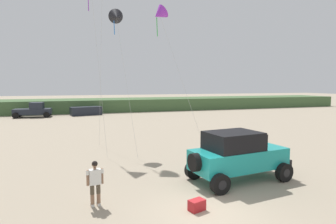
{
  "coord_description": "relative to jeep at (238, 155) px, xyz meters",
  "views": [
    {
      "loc": [
        -4.11,
        -8.45,
        4.37
      ],
      "look_at": [
        -0.42,
        3.08,
        3.18
      ],
      "focal_mm": 30.1,
      "sensor_mm": 36.0,
      "label": 1
    }
  ],
  "objects": [
    {
      "name": "dune_ridge",
      "position": [
        -3.63,
        36.59,
        -0.22
      ],
      "size": [
        90.0,
        8.01,
        1.96
      ],
      "primitive_type": "cube",
      "color": "#426038",
      "rests_on": "ground_plane"
    },
    {
      "name": "cooler_box",
      "position": [
        -2.99,
        -2.28,
        -1.01
      ],
      "size": [
        0.65,
        0.52,
        0.38
      ],
      "primitive_type": "cube",
      "rotation": [
        0.0,
        0.0,
        0.33
      ],
      "color": "#B21E23",
      "rests_on": "ground_plane"
    },
    {
      "name": "distant_pickup",
      "position": [
        -12.51,
        30.11,
        -0.26
      ],
      "size": [
        4.7,
        2.61,
        1.98
      ],
      "color": "#1E232D",
      "rests_on": "ground_plane"
    },
    {
      "name": "person_watching",
      "position": [
        -6.33,
        -0.85,
        -0.26
      ],
      "size": [
        0.62,
        0.34,
        1.67
      ],
      "color": "#8C664C",
      "rests_on": "ground_plane"
    },
    {
      "name": "kite_white_parafoil",
      "position": [
        -4.19,
        8.75,
        7.72
      ],
      "size": [
        1.14,
        4.26,
        9.48
      ],
      "color": "black",
      "rests_on": "ground_plane"
    },
    {
      "name": "kite_blue_swept",
      "position": [
        -1.81,
        6.49,
        7.55
      ],
      "size": [
        3.08,
        2.7,
        9.41
      ],
      "color": "purple",
      "rests_on": "ground_plane"
    },
    {
      "name": "jeep",
      "position": [
        0.0,
        0.0,
        0.0
      ],
      "size": [
        4.98,
        2.92,
        2.26
      ],
      "color": "teal",
      "rests_on": "ground_plane"
    },
    {
      "name": "distant_sedan",
      "position": [
        -5.79,
        30.67,
        -0.6
      ],
      "size": [
        4.47,
        2.57,
        1.2
      ],
      "primitive_type": "cube",
      "rotation": [
        0.0,
        0.0,
        0.22
      ],
      "color": "#1E232D",
      "rests_on": "ground_plane"
    },
    {
      "name": "ground_plane",
      "position": [
        -2.71,
        -2.5,
        -1.2
      ],
      "size": [
        220.0,
        220.0,
        0.0
      ],
      "primitive_type": "plane",
      "color": "gray"
    }
  ]
}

